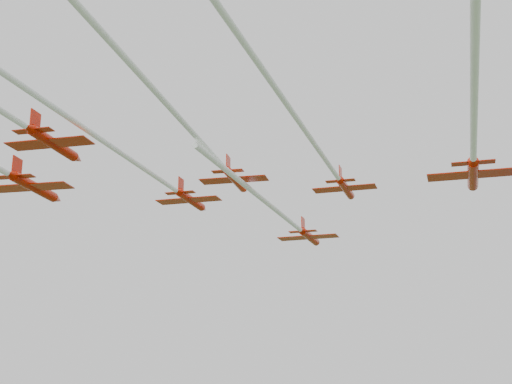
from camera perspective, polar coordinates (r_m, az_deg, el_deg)
The scene contains 5 objects.
jet_lead at distance 99.64m, azimuth 2.71°, elevation -2.33°, with size 16.56×50.15×2.76m.
jet_row2_left at distance 84.45m, azimuth -8.96°, elevation 1.88°, with size 20.42×57.77×2.63m.
jet_row2_right at distance 73.57m, azimuth 4.56°, elevation 4.07°, with size 20.80×64.08×2.39m.
jet_row3_mid at distance 70.25m, azimuth -4.53°, elevation 4.15°, with size 21.32×52.05×2.37m.
jet_row3_right at distance 66.43m, azimuth 17.02°, elevation 4.74°, with size 20.42×57.24×2.87m.
Camera 1 is at (40.44, -75.77, 36.72)m, focal length 50.00 mm.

